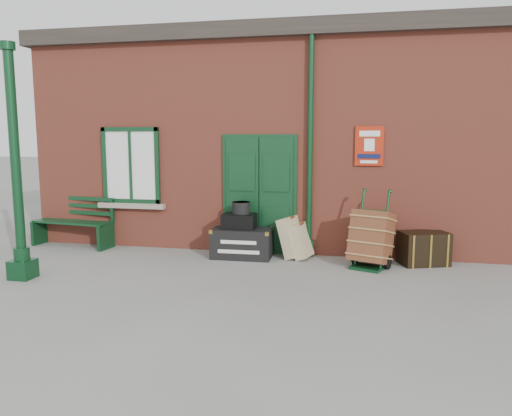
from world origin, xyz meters
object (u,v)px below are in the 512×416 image
(bench, at_px, (75,221))
(houdini_trunk, at_px, (242,243))
(porter_trolley, at_px, (371,238))
(dark_trunk, at_px, (424,248))

(bench, height_order, houdini_trunk, bench)
(porter_trolley, xyz_separation_m, dark_trunk, (0.91, 0.40, -0.22))
(houdini_trunk, distance_m, porter_trolley, 2.34)
(houdini_trunk, bearing_deg, bench, 174.28)
(porter_trolley, bearing_deg, bench, -163.56)
(porter_trolley, bearing_deg, dark_trunk, 44.95)
(bench, bearing_deg, porter_trolley, 2.05)
(porter_trolley, height_order, dark_trunk, porter_trolley)
(porter_trolley, relative_size, dark_trunk, 1.64)
(houdini_trunk, height_order, porter_trolley, porter_trolley)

